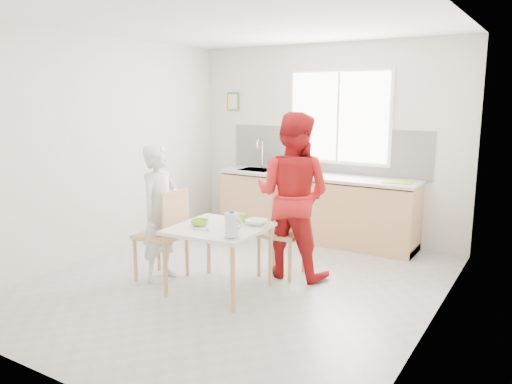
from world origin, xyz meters
TOP-DOWN VIEW (x-y plane):
  - ground at (0.00, 0.00)m, footprint 4.50×4.50m
  - room_shell at (0.00, 0.00)m, footprint 4.50×4.50m
  - window at (0.20, 2.23)m, footprint 1.50×0.06m
  - backsplash at (0.00, 2.24)m, footprint 3.00×0.02m
  - picture_frame at (-1.55, 2.23)m, footprint 0.22×0.03m
  - kitchen_counter at (-0.00, 1.95)m, footprint 2.84×0.64m
  - dining_table at (-0.03, -0.29)m, footprint 0.94×0.94m
  - chair_left at (-0.70, -0.33)m, footprint 0.49×0.49m
  - chair_far at (0.27, 0.55)m, footprint 0.47×0.47m
  - person_white at (-0.77, -0.34)m, footprint 0.39×0.56m
  - person_red at (0.38, 0.52)m, footprint 0.92×0.74m
  - bowl_green at (-0.23, -0.35)m, footprint 0.20×0.20m
  - bowl_white at (0.26, -0.02)m, footprint 0.23×0.23m
  - milk_jug at (0.31, -0.55)m, footprint 0.19×0.14m
  - green_box at (0.05, -0.01)m, footprint 0.11×0.11m
  - spoon at (-0.10, -0.52)m, footprint 0.15×0.07m
  - cutting_board at (1.14, 1.89)m, footprint 0.38×0.29m
  - wine_bottle_a at (-0.30, 2.09)m, footprint 0.07×0.07m
  - wine_bottle_b at (-0.19, 2.06)m, footprint 0.07×0.07m
  - jar_amber at (-0.07, 2.02)m, footprint 0.06×0.06m
  - soap_bottle at (-0.65, 2.10)m, footprint 0.10×0.10m

SIDE VIEW (x-z plane):
  - ground at x=0.00m, z-range 0.00..0.00m
  - kitchen_counter at x=0.00m, z-range -0.27..1.10m
  - chair_far at x=0.27m, z-range 0.05..1.00m
  - chair_left at x=-0.70m, z-range 0.05..1.05m
  - dining_table at x=-0.03m, z-range 0.27..0.95m
  - spoon at x=-0.10m, z-range 0.69..0.70m
  - bowl_white at x=0.26m, z-range 0.68..0.74m
  - bowl_green at x=-0.23m, z-range 0.68..0.74m
  - green_box at x=0.05m, z-range 0.68..0.77m
  - person_white at x=-0.77m, z-range 0.00..1.48m
  - milk_jug at x=0.31m, z-range 0.69..0.93m
  - person_red at x=0.38m, z-range 0.00..1.82m
  - cutting_board at x=1.14m, z-range 0.92..0.93m
  - jar_amber at x=-0.07m, z-range 0.92..1.08m
  - soap_bottle at x=-0.65m, z-range 0.92..1.12m
  - wine_bottle_b at x=-0.19m, z-range 0.92..1.22m
  - wine_bottle_a at x=-0.30m, z-range 0.92..1.24m
  - backsplash at x=0.00m, z-range 0.90..1.55m
  - room_shell at x=0.00m, z-range -0.61..3.89m
  - window at x=0.20m, z-range 1.05..2.35m
  - picture_frame at x=-1.55m, z-range 1.76..2.04m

